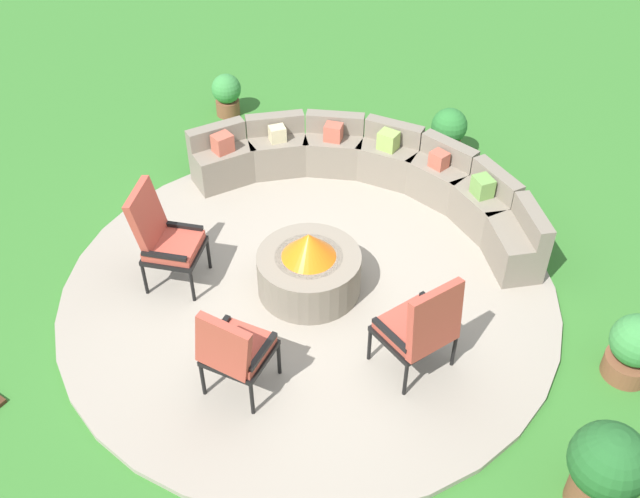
{
  "coord_description": "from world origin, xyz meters",
  "views": [
    {
      "loc": [
        3.1,
        -4.46,
        5.31
      ],
      "look_at": [
        0.0,
        0.2,
        0.45
      ],
      "focal_mm": 41.11,
      "sensor_mm": 36.0,
      "label": 1
    }
  ],
  "objects_px": {
    "lounge_chair_front_right": "(234,349)",
    "potted_plant_0": "(227,93)",
    "lounge_chair_front_left": "(164,236)",
    "potted_plant_3": "(606,467)",
    "fire_pit": "(309,268)",
    "lounge_chair_back_left": "(422,326)",
    "curved_stone_bench": "(375,175)",
    "potted_plant_4": "(635,347)",
    "potted_plant_2": "(449,132)"
  },
  "relations": [
    {
      "from": "lounge_chair_front_left",
      "to": "lounge_chair_back_left",
      "type": "distance_m",
      "value": 2.72
    },
    {
      "from": "lounge_chair_front_right",
      "to": "potted_plant_4",
      "type": "bearing_deg",
      "value": 29.01
    },
    {
      "from": "lounge_chair_front_right",
      "to": "potted_plant_3",
      "type": "distance_m",
      "value": 3.07
    },
    {
      "from": "fire_pit",
      "to": "lounge_chair_back_left",
      "type": "xyz_separation_m",
      "value": [
        1.41,
        -0.32,
        0.28
      ]
    },
    {
      "from": "lounge_chair_front_right",
      "to": "potted_plant_0",
      "type": "bearing_deg",
      "value": 121.74
    },
    {
      "from": "potted_plant_3",
      "to": "fire_pit",
      "type": "bearing_deg",
      "value": 167.29
    },
    {
      "from": "curved_stone_bench",
      "to": "potted_plant_3",
      "type": "height_order",
      "value": "potted_plant_3"
    },
    {
      "from": "curved_stone_bench",
      "to": "potted_plant_3",
      "type": "distance_m",
      "value": 4.25
    },
    {
      "from": "potted_plant_2",
      "to": "lounge_chair_back_left",
      "type": "bearing_deg",
      "value": -68.06
    },
    {
      "from": "curved_stone_bench",
      "to": "potted_plant_3",
      "type": "xyz_separation_m",
      "value": [
        3.45,
        -2.48,
        0.13
      ]
    },
    {
      "from": "fire_pit",
      "to": "potted_plant_3",
      "type": "relative_size",
      "value": 1.22
    },
    {
      "from": "potted_plant_0",
      "to": "potted_plant_3",
      "type": "distance_m",
      "value": 6.87
    },
    {
      "from": "fire_pit",
      "to": "lounge_chair_front_left",
      "type": "xyz_separation_m",
      "value": [
        -1.28,
        -0.68,
        0.3
      ]
    },
    {
      "from": "lounge_chair_front_right",
      "to": "potted_plant_3",
      "type": "height_order",
      "value": "lounge_chair_front_right"
    },
    {
      "from": "lounge_chair_front_left",
      "to": "potted_plant_4",
      "type": "distance_m",
      "value": 4.54
    },
    {
      "from": "curved_stone_bench",
      "to": "lounge_chair_back_left",
      "type": "height_order",
      "value": "lounge_chair_back_left"
    },
    {
      "from": "lounge_chair_back_left",
      "to": "potted_plant_0",
      "type": "bearing_deg",
      "value": 79.47
    },
    {
      "from": "potted_plant_2",
      "to": "potted_plant_4",
      "type": "distance_m",
      "value": 3.73
    },
    {
      "from": "lounge_chair_front_right",
      "to": "potted_plant_2",
      "type": "distance_m",
      "value": 4.44
    },
    {
      "from": "fire_pit",
      "to": "lounge_chair_front_right",
      "type": "relative_size",
      "value": 1.04
    },
    {
      "from": "fire_pit",
      "to": "potted_plant_4",
      "type": "bearing_deg",
      "value": 13.55
    },
    {
      "from": "fire_pit",
      "to": "lounge_chair_back_left",
      "type": "bearing_deg",
      "value": -12.78
    },
    {
      "from": "lounge_chair_front_left",
      "to": "potted_plant_0",
      "type": "height_order",
      "value": "lounge_chair_front_left"
    },
    {
      "from": "lounge_chair_front_right",
      "to": "potted_plant_4",
      "type": "relative_size",
      "value": 1.47
    },
    {
      "from": "lounge_chair_front_right",
      "to": "potted_plant_4",
      "type": "height_order",
      "value": "lounge_chair_front_right"
    },
    {
      "from": "potted_plant_0",
      "to": "potted_plant_4",
      "type": "relative_size",
      "value": 0.86
    },
    {
      "from": "curved_stone_bench",
      "to": "lounge_chair_front_left",
      "type": "xyz_separation_m",
      "value": [
        -1.03,
        -2.44,
        0.28
      ]
    },
    {
      "from": "potted_plant_3",
      "to": "lounge_chair_front_right",
      "type": "bearing_deg",
      "value": -166.68
    },
    {
      "from": "potted_plant_4",
      "to": "potted_plant_0",
      "type": "bearing_deg",
      "value": 165.01
    },
    {
      "from": "potted_plant_4",
      "to": "potted_plant_3",
      "type": "bearing_deg",
      "value": -83.63
    },
    {
      "from": "lounge_chair_front_left",
      "to": "potted_plant_0",
      "type": "bearing_deg",
      "value": -172.37
    },
    {
      "from": "curved_stone_bench",
      "to": "lounge_chair_front_left",
      "type": "relative_size",
      "value": 3.75
    },
    {
      "from": "fire_pit",
      "to": "potted_plant_3",
      "type": "height_order",
      "value": "potted_plant_3"
    },
    {
      "from": "lounge_chair_front_left",
      "to": "potted_plant_3",
      "type": "relative_size",
      "value": 1.32
    },
    {
      "from": "curved_stone_bench",
      "to": "lounge_chair_front_left",
      "type": "bearing_deg",
      "value": -112.81
    },
    {
      "from": "potted_plant_0",
      "to": "potted_plant_3",
      "type": "xyz_separation_m",
      "value": [
        6.15,
        -3.05,
        0.16
      ]
    },
    {
      "from": "curved_stone_bench",
      "to": "lounge_chair_front_right",
      "type": "distance_m",
      "value": 3.23
    },
    {
      "from": "lounge_chair_back_left",
      "to": "potted_plant_3",
      "type": "bearing_deg",
      "value": -81.93
    },
    {
      "from": "fire_pit",
      "to": "curved_stone_bench",
      "type": "bearing_deg",
      "value": 98.37
    },
    {
      "from": "curved_stone_bench",
      "to": "potted_plant_0",
      "type": "bearing_deg",
      "value": 167.94
    },
    {
      "from": "potted_plant_2",
      "to": "potted_plant_0",
      "type": "bearing_deg",
      "value": -167.53
    },
    {
      "from": "lounge_chair_front_left",
      "to": "lounge_chair_front_right",
      "type": "distance_m",
      "value": 1.66
    },
    {
      "from": "lounge_chair_front_right",
      "to": "potted_plant_0",
      "type": "distance_m",
      "value": 4.92
    },
    {
      "from": "potted_plant_4",
      "to": "curved_stone_bench",
      "type": "bearing_deg",
      "value": 162.65
    },
    {
      "from": "potted_plant_0",
      "to": "potted_plant_4",
      "type": "bearing_deg",
      "value": -14.99
    },
    {
      "from": "curved_stone_bench",
      "to": "potted_plant_4",
      "type": "distance_m",
      "value": 3.44
    },
    {
      "from": "lounge_chair_front_right",
      "to": "curved_stone_bench",
      "type": "bearing_deg",
      "value": 89.89
    },
    {
      "from": "lounge_chair_back_left",
      "to": "potted_plant_3",
      "type": "xyz_separation_m",
      "value": [
        1.78,
        -0.4,
        -0.14
      ]
    },
    {
      "from": "lounge_chair_front_left",
      "to": "lounge_chair_front_right",
      "type": "relative_size",
      "value": 1.12
    },
    {
      "from": "lounge_chair_front_left",
      "to": "lounge_chair_front_right",
      "type": "xyz_separation_m",
      "value": [
        1.49,
        -0.75,
        -0.04
      ]
    }
  ]
}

